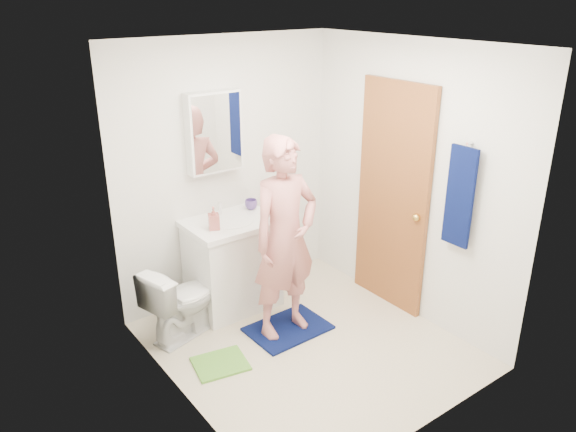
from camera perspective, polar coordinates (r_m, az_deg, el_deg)
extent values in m
cube|color=beige|center=(4.78, 1.97, -13.05)|extent=(2.20, 2.40, 0.02)
cube|color=white|center=(3.93, 2.45, 17.23)|extent=(2.20, 2.40, 0.02)
cube|color=silver|center=(5.15, -6.26, 4.53)|extent=(2.20, 0.02, 2.40)
cube|color=silver|center=(3.43, 14.93, -5.38)|extent=(2.20, 0.02, 2.40)
cube|color=silver|center=(3.67, -11.52, -3.20)|extent=(0.02, 2.40, 2.40)
cube|color=silver|center=(4.94, 12.33, 3.36)|extent=(0.02, 2.40, 2.40)
cube|color=white|center=(5.15, -5.65, -5.10)|extent=(0.75, 0.55, 0.80)
cube|color=white|center=(4.97, -5.83, -0.73)|extent=(0.79, 0.59, 0.05)
cylinder|color=white|center=(4.96, -5.84, -0.57)|extent=(0.40, 0.40, 0.03)
cylinder|color=silver|center=(5.08, -6.91, 0.78)|extent=(0.03, 0.03, 0.12)
cube|color=white|center=(4.92, -7.55, 8.46)|extent=(0.50, 0.12, 0.70)
cube|color=white|center=(4.86, -7.18, 8.33)|extent=(0.46, 0.01, 0.66)
cube|color=#A15B2C|center=(5.06, 10.57, 1.84)|extent=(0.05, 0.80, 2.05)
sphere|color=gold|center=(4.86, 12.91, -0.14)|extent=(0.07, 0.07, 0.07)
cube|color=#071044|center=(4.53, 17.05, 1.86)|extent=(0.03, 0.24, 0.80)
cylinder|color=silver|center=(4.44, 17.96, 7.05)|extent=(0.06, 0.02, 0.02)
imported|color=white|center=(4.81, -10.75, -8.44)|extent=(0.73, 0.53, 0.66)
cube|color=#071044|center=(4.96, 0.00, -11.34)|extent=(0.68, 0.49, 0.02)
cube|color=#61AB39|center=(4.58, -6.89, -14.67)|extent=(0.46, 0.41, 0.02)
imported|color=#B35A53|center=(4.77, -7.56, -0.21)|extent=(0.12, 0.12, 0.20)
imported|color=#583E8A|center=(5.19, -3.77, 1.19)|extent=(0.15, 0.15, 0.09)
imported|color=#BF706B|center=(4.53, -0.30, -2.31)|extent=(0.63, 0.42, 1.70)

